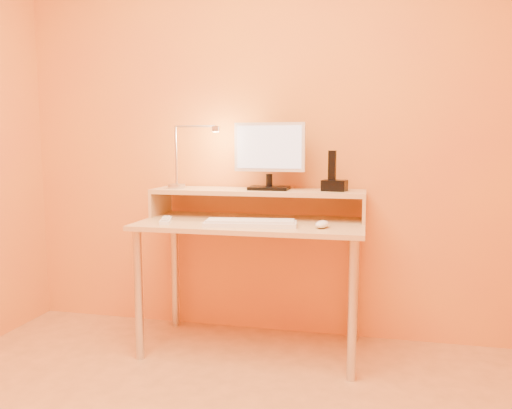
% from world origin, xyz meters
% --- Properties ---
extents(wall_back, '(3.00, 0.04, 2.50)m').
position_xyz_m(wall_back, '(0.00, 1.50, 1.25)').
color(wall_back, orange).
rests_on(wall_back, floor).
extents(desk_leg_fl, '(0.04, 0.04, 0.69)m').
position_xyz_m(desk_leg_fl, '(-0.55, 0.93, 0.35)').
color(desk_leg_fl, silver).
rests_on(desk_leg_fl, floor).
extents(desk_leg_fr, '(0.04, 0.04, 0.69)m').
position_xyz_m(desk_leg_fr, '(0.55, 0.93, 0.35)').
color(desk_leg_fr, silver).
rests_on(desk_leg_fr, floor).
extents(desk_leg_bl, '(0.04, 0.04, 0.69)m').
position_xyz_m(desk_leg_bl, '(-0.55, 1.43, 0.35)').
color(desk_leg_bl, silver).
rests_on(desk_leg_bl, floor).
extents(desk_leg_br, '(0.04, 0.04, 0.69)m').
position_xyz_m(desk_leg_br, '(0.55, 1.43, 0.35)').
color(desk_leg_br, silver).
rests_on(desk_leg_br, floor).
extents(desk_lower, '(1.20, 0.60, 0.02)m').
position_xyz_m(desk_lower, '(0.00, 1.18, 0.71)').
color(desk_lower, '#D6B27B').
rests_on(desk_lower, floor).
extents(shelf_riser_left, '(0.02, 0.30, 0.14)m').
position_xyz_m(shelf_riser_left, '(-0.59, 1.33, 0.79)').
color(shelf_riser_left, '#D6B27B').
rests_on(shelf_riser_left, desk_lower).
extents(shelf_riser_right, '(0.02, 0.30, 0.14)m').
position_xyz_m(shelf_riser_right, '(0.59, 1.33, 0.79)').
color(shelf_riser_right, '#D6B27B').
rests_on(shelf_riser_right, desk_lower).
extents(desk_shelf, '(1.20, 0.30, 0.02)m').
position_xyz_m(desk_shelf, '(0.00, 1.33, 0.87)').
color(desk_shelf, '#D6B27B').
rests_on(desk_shelf, desk_lower).
extents(monitor_foot, '(0.22, 0.16, 0.02)m').
position_xyz_m(monitor_foot, '(0.07, 1.33, 0.89)').
color(monitor_foot, black).
rests_on(monitor_foot, desk_shelf).
extents(monitor_neck, '(0.04, 0.04, 0.07)m').
position_xyz_m(monitor_neck, '(0.07, 1.33, 0.93)').
color(monitor_neck, black).
rests_on(monitor_neck, monitor_foot).
extents(monitor_panel, '(0.40, 0.04, 0.27)m').
position_xyz_m(monitor_panel, '(0.07, 1.34, 1.12)').
color(monitor_panel, silver).
rests_on(monitor_panel, monitor_neck).
extents(monitor_back, '(0.36, 0.02, 0.23)m').
position_xyz_m(monitor_back, '(0.07, 1.36, 1.12)').
color(monitor_back, black).
rests_on(monitor_back, monitor_panel).
extents(monitor_screen, '(0.36, 0.01, 0.24)m').
position_xyz_m(monitor_screen, '(0.07, 1.32, 1.12)').
color(monitor_screen, silver).
rests_on(monitor_screen, monitor_panel).
extents(lamp_base, '(0.10, 0.10, 0.02)m').
position_xyz_m(lamp_base, '(-0.47, 1.30, 0.89)').
color(lamp_base, silver).
rests_on(lamp_base, desk_shelf).
extents(lamp_post, '(0.01, 0.01, 0.33)m').
position_xyz_m(lamp_post, '(-0.47, 1.30, 1.07)').
color(lamp_post, silver).
rests_on(lamp_post, lamp_base).
extents(lamp_arm, '(0.24, 0.01, 0.01)m').
position_xyz_m(lamp_arm, '(-0.35, 1.30, 1.24)').
color(lamp_arm, silver).
rests_on(lamp_arm, lamp_post).
extents(lamp_head, '(0.04, 0.04, 0.03)m').
position_xyz_m(lamp_head, '(-0.23, 1.30, 1.22)').
color(lamp_head, silver).
rests_on(lamp_head, lamp_arm).
extents(lamp_bulb, '(0.03, 0.03, 0.00)m').
position_xyz_m(lamp_bulb, '(-0.23, 1.30, 1.20)').
color(lamp_bulb, '#FFEAC6').
rests_on(lamp_bulb, lamp_head).
extents(phone_dock, '(0.14, 0.12, 0.06)m').
position_xyz_m(phone_dock, '(0.43, 1.33, 0.91)').
color(phone_dock, black).
rests_on(phone_dock, desk_shelf).
extents(phone_handset, '(0.04, 0.03, 0.16)m').
position_xyz_m(phone_handset, '(0.41, 1.33, 1.02)').
color(phone_handset, black).
rests_on(phone_handset, phone_dock).
extents(phone_led, '(0.01, 0.00, 0.04)m').
position_xyz_m(phone_led, '(0.47, 1.28, 0.91)').
color(phone_led, '#2129FF').
rests_on(phone_led, phone_dock).
extents(keyboard, '(0.48, 0.21, 0.02)m').
position_xyz_m(keyboard, '(0.03, 1.03, 0.73)').
color(keyboard, silver).
rests_on(keyboard, desk_lower).
extents(mouse, '(0.09, 0.12, 0.04)m').
position_xyz_m(mouse, '(0.39, 1.05, 0.74)').
color(mouse, white).
rests_on(mouse, desk_lower).
extents(remote_control, '(0.11, 0.20, 0.02)m').
position_xyz_m(remote_control, '(-0.44, 1.05, 0.73)').
color(remote_control, silver).
rests_on(remote_control, desk_lower).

